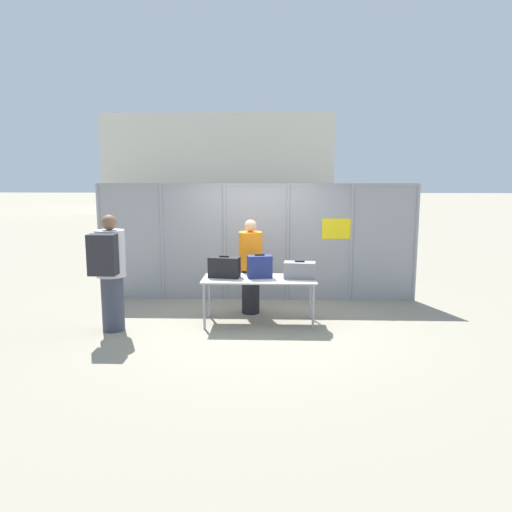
{
  "coord_description": "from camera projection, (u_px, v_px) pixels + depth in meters",
  "views": [
    {
      "loc": [
        0.33,
        -8.17,
        2.48
      ],
      "look_at": [
        0.03,
        0.53,
        1.05
      ],
      "focal_mm": 35.0,
      "sensor_mm": 36.0,
      "label": 1
    }
  ],
  "objects": [
    {
      "name": "inspection_table",
      "position": [
        259.0,
        281.0,
        8.28
      ],
      "size": [
        1.87,
        0.81,
        0.78
      ],
      "color": "#B2B2AD",
      "rests_on": "ground_plane"
    },
    {
      "name": "utility_trailer",
      "position": [
        276.0,
        267.0,
        11.43
      ],
      "size": [
        4.35,
        2.01,
        0.64
      ],
      "color": "white",
      "rests_on": "ground_plane"
    },
    {
      "name": "traveler_hooded",
      "position": [
        110.0,
        268.0,
        7.8
      ],
      "size": [
        0.46,
        0.71,
        1.86
      ],
      "rotation": [
        0.0,
        0.0,
        -0.13
      ],
      "color": "#383D4C",
      "rests_on": "ground_plane"
    },
    {
      "name": "security_worker_near",
      "position": [
        251.0,
        265.0,
        8.9
      ],
      "size": [
        0.42,
        0.42,
        1.69
      ],
      "rotation": [
        0.0,
        0.0,
        2.85
      ],
      "color": "black",
      "rests_on": "ground_plane"
    },
    {
      "name": "ground_plane",
      "position": [
        253.0,
        322.0,
        8.47
      ],
      "size": [
        120.0,
        120.0,
        0.0
      ],
      "primitive_type": "plane",
      "color": "gray"
    },
    {
      "name": "fence_section",
      "position": [
        257.0,
        240.0,
        9.81
      ],
      "size": [
        6.31,
        0.07,
        2.31
      ],
      "color": "gray",
      "rests_on": "ground_plane"
    },
    {
      "name": "suitcase_black",
      "position": [
        224.0,
        267.0,
        8.3
      ],
      "size": [
        0.54,
        0.32,
        0.37
      ],
      "color": "black",
      "rests_on": "inspection_table"
    },
    {
      "name": "distant_hangar",
      "position": [
        227.0,
        166.0,
        37.32
      ],
      "size": [
        14.48,
        13.28,
        6.2
      ],
      "color": "beige",
      "rests_on": "ground_plane"
    },
    {
      "name": "suitcase_grey",
      "position": [
        300.0,
        270.0,
        8.25
      ],
      "size": [
        0.54,
        0.33,
        0.29
      ],
      "color": "slate",
      "rests_on": "inspection_table"
    },
    {
      "name": "suitcase_navy",
      "position": [
        260.0,
        267.0,
        8.27
      ],
      "size": [
        0.43,
        0.28,
        0.4
      ],
      "color": "navy",
      "rests_on": "inspection_table"
    }
  ]
}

